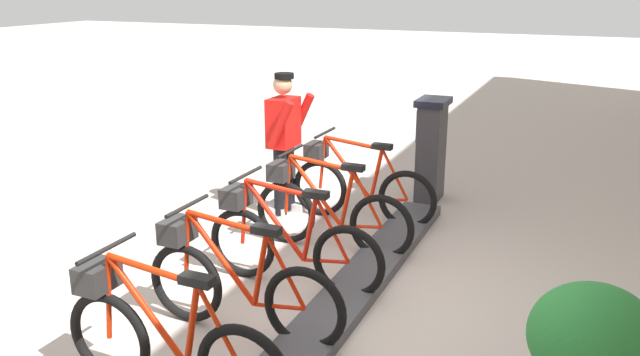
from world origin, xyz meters
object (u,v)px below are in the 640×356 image
payment_kiosk (431,148)px  planter_bush (591,354)px  bike_docked_4 (163,339)px  worker_near_rack (284,139)px  bike_docked_1 (325,210)px  bike_docked_0 (356,185)px  bike_docked_2 (286,241)px  bike_docked_3 (234,283)px

payment_kiosk → planter_bush: (-1.98, 3.99, -0.12)m
bike_docked_4 → worker_near_rack: 3.65m
bike_docked_1 → bike_docked_0: bearing=-90.0°
bike_docked_0 → bike_docked_2: same height
bike_docked_2 → bike_docked_4: size_ratio=1.00×
payment_kiosk → bike_docked_4: size_ratio=0.74×
bike_docked_2 → bike_docked_3: same height
bike_docked_0 → planter_bush: 3.86m
bike_docked_3 → planter_bush: (-2.55, 0.18, 0.11)m
bike_docked_1 → bike_docked_4: (0.00, 2.71, 0.00)m
bike_docked_0 → worker_near_rack: 0.98m
bike_docked_3 → planter_bush: bearing=175.9°
planter_bush → payment_kiosk: bearing=-63.6°
bike_docked_2 → payment_kiosk: bearing=-101.2°
bike_docked_0 → bike_docked_1: (0.00, 0.90, 0.00)m
bike_docked_3 → bike_docked_4: size_ratio=1.00×
bike_docked_1 → worker_near_rack: 1.27m
bike_docked_0 → bike_docked_2: bearing=90.0°
payment_kiosk → bike_docked_1: payment_kiosk is taller
bike_docked_4 → bike_docked_1: bearing=-90.0°
bike_docked_4 → payment_kiosk: bearing=-96.9°
bike_docked_3 → bike_docked_0: bearing=-90.0°
bike_docked_1 → bike_docked_3: size_ratio=1.00×
bike_docked_1 → bike_docked_3: bearing=90.0°
bike_docked_2 → bike_docked_4: 1.81m
bike_docked_4 → worker_near_rack: worker_near_rack is taller
bike_docked_0 → payment_kiosk: bearing=-117.6°
bike_docked_1 → bike_docked_2: same height
bike_docked_1 → payment_kiosk: bearing=-106.0°
worker_near_rack → bike_docked_3: bearing=108.1°
worker_near_rack → bike_docked_1: bearing=136.7°
bike_docked_0 → bike_docked_2: size_ratio=1.00×
bike_docked_0 → planter_bush: (-2.55, 2.89, 0.11)m
bike_docked_3 → bike_docked_1: bearing=-90.0°
bike_docked_4 → worker_near_rack: size_ratio=1.04×
bike_docked_0 → bike_docked_3: bearing=90.0°
worker_near_rack → payment_kiosk: bearing=-140.1°
payment_kiosk → bike_docked_1: bearing=74.0°
bike_docked_4 → worker_near_rack: (0.85, -3.51, 0.48)m
payment_kiosk → bike_docked_2: bearing=78.8°
bike_docked_3 → bike_docked_4: 0.90m
bike_docked_0 → planter_bush: size_ratio=1.77×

